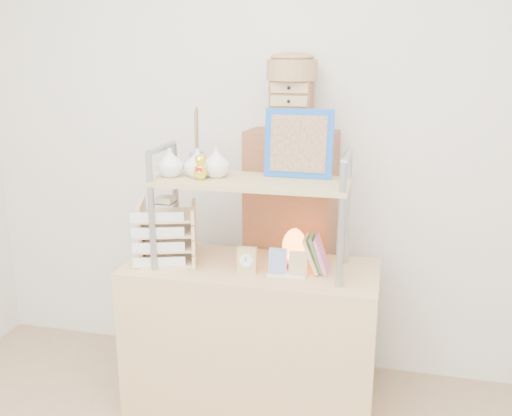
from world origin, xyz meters
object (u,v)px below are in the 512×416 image
at_px(cabinet, 290,257).
at_px(letter_tray, 167,235).
at_px(salt_lamp, 294,247).
at_px(desk, 251,337).

xyz_separation_m(cabinet, letter_tray, (-0.53, -0.39, 0.20)).
distance_m(letter_tray, salt_lamp, 0.62).
bearing_deg(salt_lamp, desk, -164.56).
xyz_separation_m(desk, letter_tray, (-0.41, -0.02, 0.50)).
bearing_deg(cabinet, desk, -101.43).
height_order(desk, letter_tray, letter_tray).
relative_size(desk, salt_lamp, 6.50).
xyz_separation_m(cabinet, salt_lamp, (0.08, -0.32, 0.17)).
bearing_deg(cabinet, letter_tray, -136.90).
bearing_deg(salt_lamp, letter_tray, -172.70).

